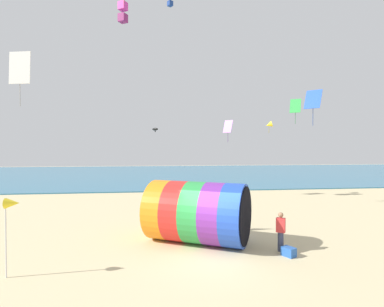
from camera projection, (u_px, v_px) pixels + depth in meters
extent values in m
plane|color=#CCBA8C|center=(212.00, 254.00, 12.15)|extent=(120.00, 120.00, 0.00)
cube|color=teal|center=(170.00, 174.00, 49.20)|extent=(120.00, 40.00, 0.10)
cylinder|color=orange|center=(163.00, 209.00, 14.31)|extent=(2.08, 2.87, 2.78)
cylinder|color=red|center=(180.00, 211.00, 13.99)|extent=(2.08, 2.87, 2.78)
cylinder|color=green|center=(197.00, 212.00, 13.68)|extent=(2.08, 2.87, 2.78)
cylinder|color=purple|center=(216.00, 214.00, 13.36)|extent=(2.08, 2.87, 2.78)
cylinder|color=blue|center=(235.00, 215.00, 13.04)|extent=(2.08, 2.87, 2.78)
cylinder|color=black|center=(246.00, 216.00, 12.88)|extent=(1.25, 2.29, 2.56)
cylinder|color=#383D56|center=(281.00, 242.00, 12.53)|extent=(0.24, 0.24, 0.80)
cube|color=red|center=(281.00, 225.00, 12.52)|extent=(0.42, 0.38, 0.60)
sphere|color=#9E7051|center=(281.00, 215.00, 12.51)|extent=(0.22, 0.22, 0.22)
cone|color=yellow|center=(269.00, 125.00, 26.92)|extent=(0.83, 0.74, 0.69)
cylinder|color=olive|center=(269.00, 130.00, 26.93)|extent=(0.03, 0.03, 0.60)
cube|color=#D1339E|center=(123.00, 6.00, 23.09)|extent=(0.78, 0.78, 0.62)
cube|color=#7D1E5E|center=(123.00, 18.00, 23.11)|extent=(0.78, 0.78, 0.62)
cylinder|color=black|center=(123.00, 12.00, 23.10)|extent=(0.02, 0.02, 1.64)
cube|color=navy|center=(170.00, 4.00, 24.19)|extent=(0.50, 0.50, 0.39)
cylinder|color=black|center=(170.00, 0.00, 24.19)|extent=(0.02, 0.02, 1.04)
cube|color=purple|center=(228.00, 126.00, 26.12)|extent=(0.85, 0.85, 1.11)
cylinder|color=#4C1E6B|center=(228.00, 136.00, 26.14)|extent=(0.03, 0.03, 1.16)
cube|color=green|center=(295.00, 106.00, 24.05)|extent=(0.95, 0.85, 1.15)
cylinder|color=#1E642A|center=(295.00, 116.00, 24.07)|extent=(0.03, 0.03, 1.22)
cube|color=blue|center=(313.00, 99.00, 18.70)|extent=(1.17, 1.16, 1.24)
cylinder|color=navy|center=(313.00, 115.00, 18.72)|extent=(0.03, 0.03, 1.40)
ellipsoid|color=black|center=(155.00, 129.00, 29.57)|extent=(0.81, 0.86, 0.36)
cube|color=black|center=(155.00, 131.00, 29.58)|extent=(0.09, 0.10, 0.21)
cube|color=white|center=(20.00, 68.00, 13.28)|extent=(0.99, 0.31, 1.44)
cylinder|color=gray|center=(20.00, 90.00, 13.30)|extent=(0.03, 0.03, 1.44)
cylinder|color=silver|center=(6.00, 238.00, 9.95)|extent=(0.05, 0.05, 2.67)
cone|color=yellow|center=(12.00, 203.00, 9.95)|extent=(0.45, 0.36, 0.36)
cube|color=#2659B2|center=(289.00, 252.00, 11.95)|extent=(0.56, 0.63, 0.36)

